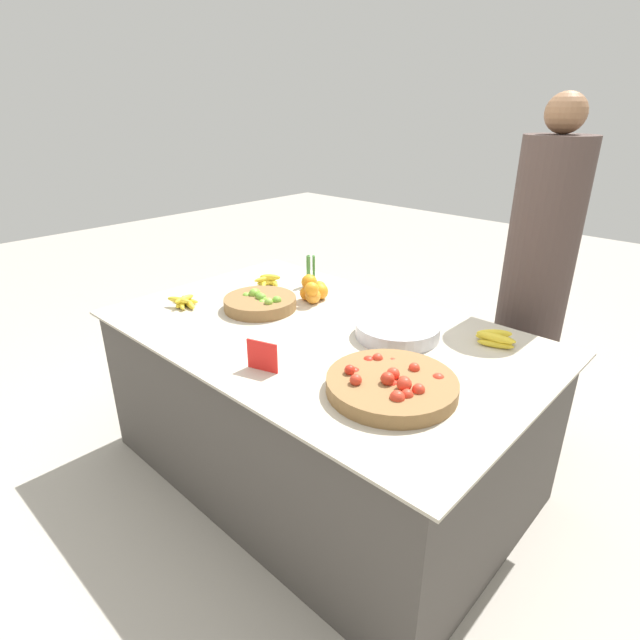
# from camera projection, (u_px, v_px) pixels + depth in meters

# --- Properties ---
(ground_plane) EXTENTS (12.00, 12.00, 0.00)m
(ground_plane) POSITION_uv_depth(u_px,v_px,m) (320.00, 468.00, 2.47)
(ground_plane) COLOR #ADA599
(market_table) EXTENTS (1.90, 1.19, 0.75)m
(market_table) POSITION_uv_depth(u_px,v_px,m) (320.00, 403.00, 2.33)
(market_table) COLOR #4C4742
(market_table) RESTS_ON ground_plane
(lime_bowl) EXTENTS (0.35, 0.35, 0.09)m
(lime_bowl) POSITION_uv_depth(u_px,v_px,m) (260.00, 303.00, 2.40)
(lime_bowl) COLOR olive
(lime_bowl) RESTS_ON market_table
(tomato_basket) EXTENTS (0.45, 0.45, 0.10)m
(tomato_basket) POSITION_uv_depth(u_px,v_px,m) (391.00, 384.00, 1.70)
(tomato_basket) COLOR olive
(tomato_basket) RESTS_ON market_table
(orange_pile) EXTENTS (0.15, 0.20, 0.13)m
(orange_pile) POSITION_uv_depth(u_px,v_px,m) (314.00, 290.00, 2.50)
(orange_pile) COLOR orange
(orange_pile) RESTS_ON market_table
(metal_bowl) EXTENTS (0.36, 0.36, 0.06)m
(metal_bowl) POSITION_uv_depth(u_px,v_px,m) (397.00, 330.00, 2.11)
(metal_bowl) COLOR #B7B7BF
(metal_bowl) RESTS_ON market_table
(price_sign) EXTENTS (0.12, 0.04, 0.12)m
(price_sign) POSITION_uv_depth(u_px,v_px,m) (262.00, 356.00, 1.83)
(price_sign) COLOR red
(price_sign) RESTS_ON market_table
(veg_bundle) EXTENTS (0.05, 0.04, 0.17)m
(veg_bundle) POSITION_uv_depth(u_px,v_px,m) (310.00, 271.00, 2.69)
(veg_bundle) COLOR #4C8E42
(veg_bundle) RESTS_ON market_table
(banana_bunch_front_right) EXTENTS (0.17, 0.13, 0.06)m
(banana_bunch_front_right) POSITION_uv_depth(u_px,v_px,m) (495.00, 338.00, 2.04)
(banana_bunch_front_right) COLOR yellow
(banana_bunch_front_right) RESTS_ON market_table
(banana_bunch_back_center) EXTENTS (0.19, 0.13, 0.05)m
(banana_bunch_back_center) POSITION_uv_depth(u_px,v_px,m) (184.00, 302.00, 2.44)
(banana_bunch_back_center) COLOR yellow
(banana_bunch_back_center) RESTS_ON market_table
(banana_bunch_middle_left) EXTENTS (0.16, 0.15, 0.06)m
(banana_bunch_middle_left) POSITION_uv_depth(u_px,v_px,m) (268.00, 280.00, 2.72)
(banana_bunch_middle_left) COLOR yellow
(banana_bunch_middle_left) RESTS_ON market_table
(vendor_person) EXTENTS (0.31, 0.31, 1.71)m
(vendor_person) POSITION_uv_depth(u_px,v_px,m) (532.00, 298.00, 2.41)
(vendor_person) COLOR #473833
(vendor_person) RESTS_ON ground_plane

